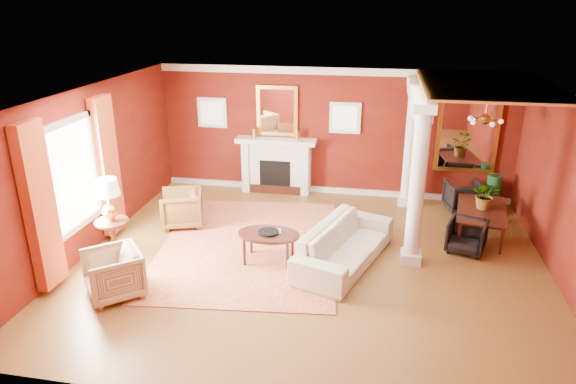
% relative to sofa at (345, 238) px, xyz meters
% --- Properties ---
extents(ground, '(8.00, 8.00, 0.00)m').
position_rel_sofa_xyz_m(ground, '(-0.57, -0.09, -0.47)').
color(ground, brown).
rests_on(ground, ground).
extents(room_shell, '(8.04, 7.04, 2.92)m').
position_rel_sofa_xyz_m(room_shell, '(-0.57, -0.09, 1.55)').
color(room_shell, '#64180D').
rests_on(room_shell, ground).
extents(fireplace, '(1.85, 0.42, 1.29)m').
position_rel_sofa_xyz_m(fireplace, '(-1.87, 3.23, 0.18)').
color(fireplace, silver).
rests_on(fireplace, ground).
extents(overmantel_mirror, '(0.95, 0.07, 1.15)m').
position_rel_sofa_xyz_m(overmantel_mirror, '(-1.87, 3.37, 1.43)').
color(overmantel_mirror, gold).
rests_on(overmantel_mirror, fireplace).
extents(flank_window_left, '(0.70, 0.07, 0.70)m').
position_rel_sofa_xyz_m(flank_window_left, '(-3.42, 3.38, 1.33)').
color(flank_window_left, silver).
rests_on(flank_window_left, room_shell).
extents(flank_window_right, '(0.70, 0.07, 0.70)m').
position_rel_sofa_xyz_m(flank_window_right, '(-0.32, 3.38, 1.33)').
color(flank_window_right, silver).
rests_on(flank_window_right, room_shell).
extents(left_window, '(0.21, 2.55, 2.60)m').
position_rel_sofa_xyz_m(left_window, '(-4.46, -0.69, 0.95)').
color(left_window, white).
rests_on(left_window, room_shell).
extents(column_front, '(0.36, 0.36, 2.80)m').
position_rel_sofa_xyz_m(column_front, '(1.13, 0.21, 0.96)').
color(column_front, silver).
rests_on(column_front, ground).
extents(column_back, '(0.36, 0.36, 2.80)m').
position_rel_sofa_xyz_m(column_back, '(1.13, 2.91, 0.96)').
color(column_back, silver).
rests_on(column_back, ground).
extents(header_beam, '(0.30, 3.20, 0.32)m').
position_rel_sofa_xyz_m(header_beam, '(1.13, 1.81, 2.15)').
color(header_beam, silver).
rests_on(header_beam, column_front).
extents(amber_ceiling, '(2.30, 3.40, 0.04)m').
position_rel_sofa_xyz_m(amber_ceiling, '(2.28, 1.66, 2.40)').
color(amber_ceiling, '#E79A44').
rests_on(amber_ceiling, room_shell).
extents(dining_mirror, '(1.30, 0.07, 1.70)m').
position_rel_sofa_xyz_m(dining_mirror, '(2.33, 3.37, 1.08)').
color(dining_mirror, gold).
rests_on(dining_mirror, room_shell).
extents(chandelier, '(0.60, 0.62, 0.75)m').
position_rel_sofa_xyz_m(chandelier, '(2.33, 1.71, 1.78)').
color(chandelier, gold).
rests_on(chandelier, room_shell).
extents(crown_trim, '(8.00, 0.08, 0.16)m').
position_rel_sofa_xyz_m(crown_trim, '(-0.57, 3.37, 2.35)').
color(crown_trim, silver).
rests_on(crown_trim, room_shell).
extents(base_trim, '(8.00, 0.08, 0.12)m').
position_rel_sofa_xyz_m(base_trim, '(-0.57, 3.37, -0.41)').
color(base_trim, silver).
rests_on(base_trim, ground).
extents(rug, '(3.61, 4.56, 0.02)m').
position_rel_sofa_xyz_m(rug, '(-1.80, 0.33, -0.46)').
color(rug, maroon).
rests_on(rug, ground).
extents(sofa, '(1.43, 2.50, 0.94)m').
position_rel_sofa_xyz_m(sofa, '(0.00, 0.00, 0.00)').
color(sofa, beige).
rests_on(sofa, ground).
extents(armchair_leopard, '(0.95, 0.98, 0.81)m').
position_rel_sofa_xyz_m(armchair_leopard, '(-3.35, 0.99, -0.07)').
color(armchair_leopard, black).
rests_on(armchair_leopard, ground).
extents(armchair_stripe, '(1.08, 1.09, 0.82)m').
position_rel_sofa_xyz_m(armchair_stripe, '(-3.40, -1.68, -0.06)').
color(armchair_stripe, tan).
rests_on(armchair_stripe, ground).
extents(coffee_table, '(1.07, 1.07, 0.54)m').
position_rel_sofa_xyz_m(coffee_table, '(-1.30, -0.18, 0.02)').
color(coffee_table, black).
rests_on(coffee_table, ground).
extents(coffee_book, '(0.15, 0.05, 0.21)m').
position_rel_sofa_xyz_m(coffee_book, '(-1.25, -0.12, 0.17)').
color(coffee_book, black).
rests_on(coffee_book, coffee_table).
extents(side_table, '(0.58, 0.58, 1.45)m').
position_rel_sofa_xyz_m(side_table, '(-4.04, -0.47, 0.50)').
color(side_table, black).
rests_on(side_table, ground).
extents(dining_table, '(0.78, 1.64, 0.88)m').
position_rel_sofa_xyz_m(dining_table, '(2.50, 1.56, -0.03)').
color(dining_table, black).
rests_on(dining_table, ground).
extents(dining_chair_near, '(0.79, 0.76, 0.65)m').
position_rel_sofa_xyz_m(dining_chair_near, '(2.13, 0.82, -0.14)').
color(dining_chair_near, black).
rests_on(dining_chair_near, ground).
extents(dining_chair_far, '(0.83, 0.80, 0.73)m').
position_rel_sofa_xyz_m(dining_chair_far, '(2.32, 2.77, -0.10)').
color(dining_chair_far, black).
rests_on(dining_chair_far, ground).
extents(green_urn, '(0.34, 0.34, 0.81)m').
position_rel_sofa_xyz_m(green_urn, '(2.93, 2.91, -0.15)').
color(green_urn, '#15441F').
rests_on(green_urn, ground).
extents(potted_plant, '(0.57, 0.62, 0.44)m').
position_rel_sofa_xyz_m(potted_plant, '(2.52, 1.58, 0.63)').
color(potted_plant, '#26591E').
rests_on(potted_plant, dining_table).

